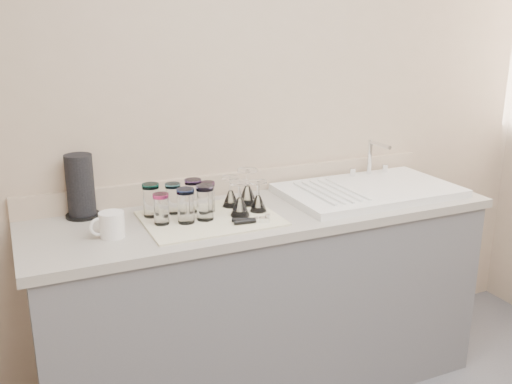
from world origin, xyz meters
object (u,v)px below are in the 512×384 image
tumbler_cyan (173,198)px  tumbler_blue (186,206)px  tumbler_purple (193,195)px  goblet_back_left (231,196)px  tumbler_extra (208,196)px  goblet_back_right (247,192)px  paper_towel_roll (80,187)px  can_opener (251,220)px  tumbler_magenta (161,209)px  goblet_front_right (258,201)px  sink_unit (368,190)px  goblet_front_left (240,204)px  tumbler_lavender (205,202)px  tumbler_teal (151,200)px  white_mug (111,225)px

tumbler_cyan → tumbler_blue: tumbler_blue is taller
tumbler_cyan → tumbler_purple: (0.09, -0.01, 0.01)m
goblet_back_left → tumbler_extra: bearing=-170.3°
goblet_back_right → paper_towel_roll: bearing=167.7°
tumbler_blue → can_opener: tumbler_blue is taller
tumbler_extra → goblet_back_right: 0.20m
tumbler_magenta → tumbler_cyan: bearing=53.9°
tumbler_magenta → goblet_back_right: 0.43m
tumbler_cyan → goblet_front_right: goblet_front_right is taller
goblet_front_right → paper_towel_roll: (-0.70, 0.26, 0.08)m
tumbler_extra → sink_unit: bearing=-3.9°
goblet_front_left → can_opener: goblet_front_left is taller
tumbler_magenta → tumbler_extra: size_ratio=0.99×
tumbler_lavender → goblet_front_left: size_ratio=0.98×
tumbler_blue → tumbler_extra: bearing=38.5°
tumbler_blue → tumbler_purple: bearing=59.7°
tumbler_teal → tumbler_cyan: 0.10m
tumbler_blue → goblet_back_left: bearing=26.7°
tumbler_teal → tumbler_magenta: 0.11m
tumbler_magenta → goblet_front_right: size_ratio=0.96×
tumbler_blue → goblet_back_right: size_ratio=0.89×
sink_unit → paper_towel_roll: 1.32m
goblet_back_left → goblet_front_right: goblet_back_left is taller
tumbler_blue → goblet_front_left: 0.23m
tumbler_cyan → white_mug: 0.33m
tumbler_teal → tumbler_magenta: size_ratio=1.11×
can_opener → tumbler_magenta: bearing=158.0°
white_mug → sink_unit: bearing=3.1°
can_opener → paper_towel_roll: size_ratio=0.57×
tumbler_blue → goblet_back_right: 0.35m
can_opener → paper_towel_roll: paper_towel_roll is taller
tumbler_lavender → can_opener: 0.20m
goblet_back_left → tumbler_lavender: bearing=-143.6°
tumbler_extra → can_opener: (0.11, -0.21, -0.06)m
tumbler_extra → white_mug: size_ratio=0.93×
tumbler_blue → tumbler_extra: (0.13, 0.10, -0.01)m
goblet_back_left → tumbler_teal: bearing=177.9°
goblet_front_left → tumbler_purple: bearing=139.9°
tumbler_lavender → white_mug: bearing=-177.0°
sink_unit → tumbler_teal: sink_unit is taller
goblet_front_right → white_mug: (-0.63, -0.03, -0.00)m
goblet_back_right → goblet_front_left: (-0.09, -0.13, -0.00)m
tumbler_magenta → paper_towel_roll: bearing=138.0°
goblet_front_right → can_opener: size_ratio=0.87×
tumbler_purple → white_mug: (-0.38, -0.14, -0.03)m
tumbler_purple → can_opener: bearing=-54.5°
tumbler_purple → goblet_front_right: 0.28m
tumbler_blue → paper_towel_roll: 0.46m
goblet_back_left → white_mug: (-0.55, -0.14, -0.00)m
goblet_back_left → sink_unit: bearing=-6.1°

